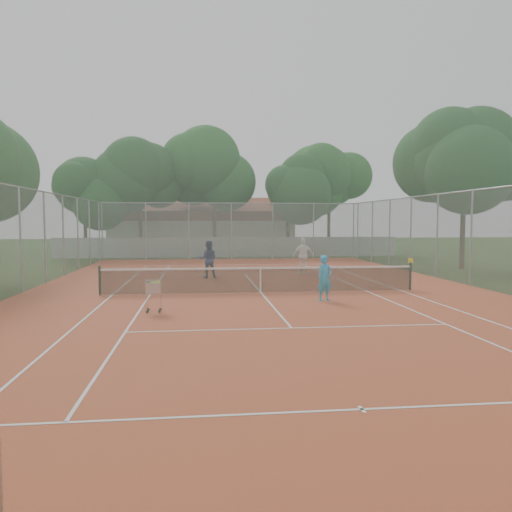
{
  "coord_description": "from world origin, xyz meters",
  "views": [
    {
      "loc": [
        -2.31,
        -18.66,
        2.73
      ],
      "look_at": [
        0.0,
        1.5,
        1.3
      ],
      "focal_mm": 35.0,
      "sensor_mm": 36.0,
      "label": 1
    }
  ],
  "objects": [
    {
      "name": "court_pad",
      "position": [
        0.0,
        0.0,
        0.01
      ],
      "size": [
        18.0,
        34.0,
        0.02
      ],
      "primitive_type": "cube",
      "color": "#BA4524",
      "rests_on": "ground"
    },
    {
      "name": "tropical_trees",
      "position": [
        0.0,
        22.0,
        5.0
      ],
      "size": [
        29.0,
        19.0,
        10.0
      ],
      "primitive_type": "cube",
      "color": "black",
      "rests_on": "ground"
    },
    {
      "name": "player_far_left",
      "position": [
        -1.88,
        5.14,
        0.9
      ],
      "size": [
        0.89,
        0.72,
        1.76
      ],
      "primitive_type": "imported",
      "rotation": [
        0.0,
        0.0,
        3.08
      ],
      "color": "#1B1643",
      "rests_on": "court_pad"
    },
    {
      "name": "clubhouse",
      "position": [
        -2.0,
        29.0,
        2.2
      ],
      "size": [
        16.4,
        9.0,
        4.4
      ],
      "primitive_type": "cube",
      "color": "beige",
      "rests_on": "ground"
    },
    {
      "name": "court_lines",
      "position": [
        0.0,
        0.0,
        0.02
      ],
      "size": [
        10.98,
        23.78,
        0.01
      ],
      "primitive_type": "cube",
      "color": "white",
      "rests_on": "court_pad"
    },
    {
      "name": "ball_hopper",
      "position": [
        -3.66,
        -3.77,
        0.52
      ],
      "size": [
        0.63,
        0.63,
        0.99
      ],
      "primitive_type": "cube",
      "rotation": [
        0.0,
        0.0,
        -0.43
      ],
      "color": "#B4B3BB",
      "rests_on": "court_pad"
    },
    {
      "name": "player_near",
      "position": [
        1.91,
        -2.27,
        0.8
      ],
      "size": [
        0.66,
        0.55,
        1.55
      ],
      "primitive_type": "imported",
      "rotation": [
        0.0,
        0.0,
        0.37
      ],
      "color": "#1994D5",
      "rests_on": "court_pad"
    },
    {
      "name": "ground",
      "position": [
        0.0,
        0.0,
        0.0
      ],
      "size": [
        120.0,
        120.0,
        0.0
      ],
      "primitive_type": "plane",
      "color": "#18330E",
      "rests_on": "ground"
    },
    {
      "name": "boundary_wall",
      "position": [
        0.0,
        19.0,
        0.75
      ],
      "size": [
        26.0,
        0.3,
        1.5
      ],
      "primitive_type": "cube",
      "color": "silver",
      "rests_on": "ground"
    },
    {
      "name": "perimeter_fence",
      "position": [
        0.0,
        0.0,
        2.0
      ],
      "size": [
        18.0,
        34.0,
        4.0
      ],
      "primitive_type": "cube",
      "color": "slate",
      "rests_on": "ground"
    },
    {
      "name": "tennis_net",
      "position": [
        0.0,
        0.0,
        0.51
      ],
      "size": [
        11.88,
        0.1,
        0.98
      ],
      "primitive_type": "cube",
      "color": "black",
      "rests_on": "court_pad"
    },
    {
      "name": "player_far_right",
      "position": [
        3.03,
        6.49,
        0.94
      ],
      "size": [
        1.09,
        0.49,
        1.84
      ],
      "primitive_type": "imported",
      "rotation": [
        0.0,
        0.0,
        3.1
      ],
      "color": "white",
      "rests_on": "court_pad"
    }
  ]
}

